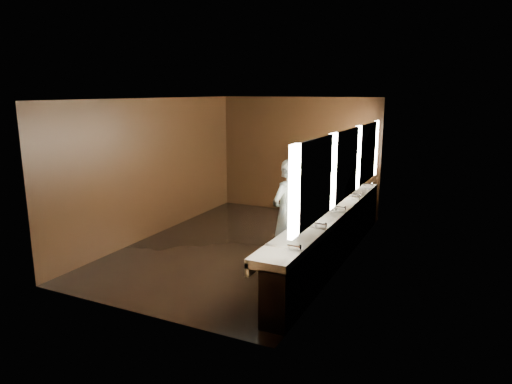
# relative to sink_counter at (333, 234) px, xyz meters

# --- Properties ---
(floor) EXTENTS (6.00, 6.00, 0.00)m
(floor) POSITION_rel_sink_counter_xyz_m (-1.79, 0.00, -0.50)
(floor) COLOR black
(floor) RESTS_ON ground
(ceiling) EXTENTS (4.00, 6.00, 0.02)m
(ceiling) POSITION_rel_sink_counter_xyz_m (-1.79, 0.00, 2.30)
(ceiling) COLOR #2D2D2B
(ceiling) RESTS_ON wall_back
(wall_back) EXTENTS (4.00, 0.02, 2.80)m
(wall_back) POSITION_rel_sink_counter_xyz_m (-1.79, 3.00, 0.90)
(wall_back) COLOR black
(wall_back) RESTS_ON floor
(wall_front) EXTENTS (4.00, 0.02, 2.80)m
(wall_front) POSITION_rel_sink_counter_xyz_m (-1.79, -3.00, 0.90)
(wall_front) COLOR black
(wall_front) RESTS_ON floor
(wall_left) EXTENTS (0.02, 6.00, 2.80)m
(wall_left) POSITION_rel_sink_counter_xyz_m (-3.79, 0.00, 0.90)
(wall_left) COLOR black
(wall_left) RESTS_ON floor
(wall_right) EXTENTS (0.02, 6.00, 2.80)m
(wall_right) POSITION_rel_sink_counter_xyz_m (0.21, 0.00, 0.90)
(wall_right) COLOR black
(wall_right) RESTS_ON floor
(sink_counter) EXTENTS (0.55, 5.40, 1.01)m
(sink_counter) POSITION_rel_sink_counter_xyz_m (0.00, 0.00, 0.00)
(sink_counter) COLOR black
(sink_counter) RESTS_ON floor
(mirror_band) EXTENTS (0.06, 5.03, 1.15)m
(mirror_band) POSITION_rel_sink_counter_xyz_m (0.19, -0.00, 1.25)
(mirror_band) COLOR white
(mirror_band) RESTS_ON wall_right
(person) EXTENTS (0.60, 0.76, 1.83)m
(person) POSITION_rel_sink_counter_xyz_m (-0.68, -0.46, 0.42)
(person) COLOR #92B4DA
(person) RESTS_ON floor
(trash_bin) EXTENTS (0.42, 0.42, 0.51)m
(trash_bin) POSITION_rel_sink_counter_xyz_m (-0.22, -0.77, -0.24)
(trash_bin) COLOR black
(trash_bin) RESTS_ON floor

